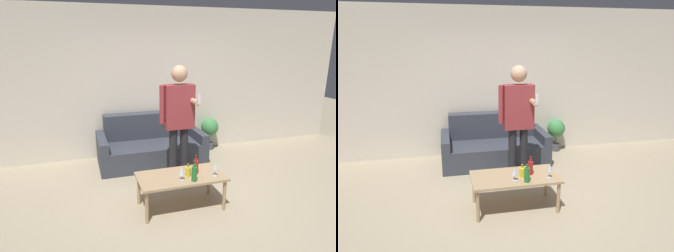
{
  "view_description": "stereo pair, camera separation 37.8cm",
  "coord_description": "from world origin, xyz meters",
  "views": [
    {
      "loc": [
        -1.37,
        -3.19,
        2.08
      ],
      "look_at": [
        -0.19,
        0.66,
        0.95
      ],
      "focal_mm": 32.0,
      "sensor_mm": 36.0,
      "label": 1
    },
    {
      "loc": [
        -1.0,
        -3.28,
        2.08
      ],
      "look_at": [
        -0.19,
        0.66,
        0.95
      ],
      "focal_mm": 32.0,
      "sensor_mm": 36.0,
      "label": 2
    }
  ],
  "objects": [
    {
      "name": "bottle_orange",
      "position": [
        -0.1,
        0.06,
        0.51
      ],
      "size": [
        0.07,
        0.07,
        0.16
      ],
      "color": "yellow",
      "rests_on": "coffee_table"
    },
    {
      "name": "wine_glass_far",
      "position": [
        -0.22,
        -0.01,
        0.56
      ],
      "size": [
        0.07,
        0.07,
        0.16
      ],
      "color": "silver",
      "rests_on": "coffee_table"
    },
    {
      "name": "bottle_green",
      "position": [
        -0.08,
        -0.09,
        0.55
      ],
      "size": [
        0.07,
        0.07,
        0.25
      ],
      "color": "#23752D",
      "rests_on": "coffee_table"
    },
    {
      "name": "wall_back",
      "position": [
        0.0,
        2.22,
        1.35
      ],
      "size": [
        8.0,
        0.06,
        2.7
      ],
      "color": "beige",
      "rests_on": "ground_plane"
    },
    {
      "name": "person_standing_front",
      "position": [
        0.03,
        0.82,
        1.05
      ],
      "size": [
        0.51,
        0.45,
        1.77
      ],
      "color": "#232328",
      "rests_on": "ground_plane"
    },
    {
      "name": "couch",
      "position": [
        -0.19,
        1.74,
        0.29
      ],
      "size": [
        1.84,
        0.91,
        0.84
      ],
      "color": "#383D47",
      "rests_on": "ground_plane"
    },
    {
      "name": "potted_plant",
      "position": [
        1.1,
        2.03,
        0.42
      ],
      "size": [
        0.35,
        0.35,
        0.63
      ],
      "color": "#4C4C51",
      "rests_on": "ground_plane"
    },
    {
      "name": "bottle_dark",
      "position": [
        0.02,
        0.11,
        0.54
      ],
      "size": [
        0.07,
        0.07,
        0.24
      ],
      "color": "#B21E1E",
      "rests_on": "coffee_table"
    },
    {
      "name": "coffee_table",
      "position": [
        -0.19,
        0.1,
        0.4
      ],
      "size": [
        1.11,
        0.57,
        0.45
      ],
      "color": "tan",
      "rests_on": "ground_plane"
    },
    {
      "name": "wine_glass_near",
      "position": [
        0.22,
        -0.03,
        0.58
      ],
      "size": [
        0.07,
        0.07,
        0.19
      ],
      "color": "silver",
      "rests_on": "coffee_table"
    },
    {
      "name": "ground_plane",
      "position": [
        0.0,
        0.0,
        0.0
      ],
      "size": [
        16.0,
        16.0,
        0.0
      ],
      "primitive_type": "plane",
      "color": "tan"
    }
  ]
}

